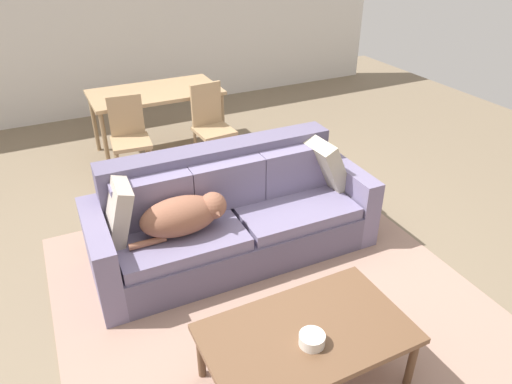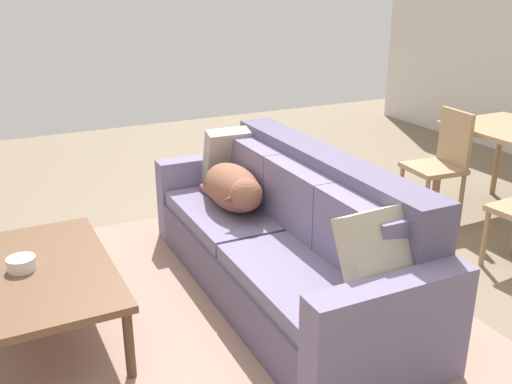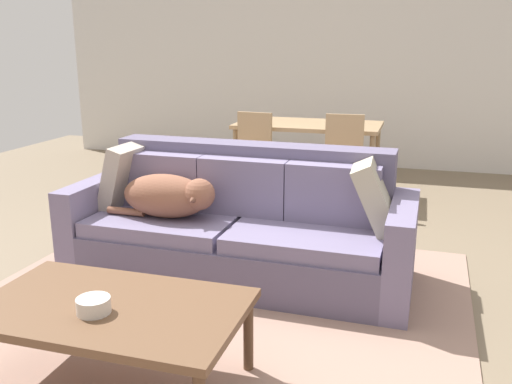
{
  "view_description": "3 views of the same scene",
  "coord_description": "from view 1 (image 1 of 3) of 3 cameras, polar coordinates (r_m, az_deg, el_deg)",
  "views": [
    {
      "loc": [
        -1.46,
        -2.97,
        2.52
      ],
      "look_at": [
        -0.07,
        -0.15,
        0.68
      ],
      "focal_mm": 33.07,
      "sensor_mm": 36.0,
      "label": 1
    },
    {
      "loc": [
        2.64,
        -1.55,
        1.88
      ],
      "look_at": [
        -0.17,
        -0.13,
        0.71
      ],
      "focal_mm": 40.31,
      "sensor_mm": 36.0,
      "label": 2
    },
    {
      "loc": [
        0.96,
        -3.34,
        1.58
      ],
      "look_at": [
        -0.03,
        -0.02,
        0.64
      ],
      "focal_mm": 38.72,
      "sensor_mm": 36.0,
      "label": 3
    }
  ],
  "objects": [
    {
      "name": "ground_plane",
      "position": [
        4.16,
        -0.02,
        -6.94
      ],
      "size": [
        10.0,
        10.0,
        0.0
      ],
      "primitive_type": "plane",
      "color": "#776650"
    },
    {
      "name": "back_partition",
      "position": [
        7.22,
        -15.1,
        20.04
      ],
      "size": [
        8.0,
        0.12,
        2.7
      ],
      "primitive_type": "cube",
      "color": "silver",
      "rests_on": "ground"
    },
    {
      "name": "area_rug",
      "position": [
        3.58,
        2.88,
        -14.31
      ],
      "size": [
        3.1,
        3.45,
        0.01
      ],
      "primitive_type": "cube",
      "rotation": [
        0.0,
        0.0,
        -0.02
      ],
      "color": "#9D7B6B",
      "rests_on": "ground"
    },
    {
      "name": "couch",
      "position": [
        3.98,
        -3.0,
        -2.9
      ],
      "size": [
        2.35,
        0.91,
        0.89
      ],
      "rotation": [
        0.0,
        0.0,
        -0.02
      ],
      "color": "#5B536E",
      "rests_on": "ground"
    },
    {
      "name": "dog_on_left_cushion",
      "position": [
        3.6,
        -8.61,
        -2.76
      ],
      "size": [
        0.78,
        0.34,
        0.3
      ],
      "rotation": [
        0.0,
        0.0,
        -0.02
      ],
      "color": "brown",
      "rests_on": "couch"
    },
    {
      "name": "throw_pillow_by_left_arm",
      "position": [
        3.67,
        -16.53,
        -1.93
      ],
      "size": [
        0.26,
        0.48,
        0.48
      ],
      "primitive_type": "cube",
      "rotation": [
        0.0,
        0.27,
        -0.05
      ],
      "color": "#B0A395",
      "rests_on": "couch"
    },
    {
      "name": "throw_pillow_by_right_arm",
      "position": [
        4.24,
        8.09,
        3.59
      ],
      "size": [
        0.34,
        0.48,
        0.48
      ],
      "primitive_type": "cube",
      "rotation": [
        0.0,
        -0.43,
        0.05
      ],
      "color": "#AEA68F",
      "rests_on": "couch"
    },
    {
      "name": "coffee_table",
      "position": [
        2.91,
        6.17,
        -16.97
      ],
      "size": [
        1.22,
        0.72,
        0.43
      ],
      "color": "brown",
      "rests_on": "ground"
    },
    {
      "name": "bowl_on_coffee_table",
      "position": [
        2.8,
        6.78,
        -17.29
      ],
      "size": [
        0.15,
        0.15,
        0.07
      ],
      "primitive_type": "cylinder",
      "color": "silver",
      "rests_on": "coffee_table"
    },
    {
      "name": "dining_table",
      "position": [
        5.77,
        -12.07,
        11.24
      ],
      "size": [
        1.49,
        0.8,
        0.77
      ],
      "color": "tan",
      "rests_on": "ground"
    },
    {
      "name": "dining_chair_near_left",
      "position": [
        5.22,
        -15.06,
        6.67
      ],
      "size": [
        0.44,
        0.44,
        0.92
      ],
      "rotation": [
        0.0,
        0.0,
        -0.1
      ],
      "color": "tan",
      "rests_on": "ground"
    },
    {
      "name": "dining_chair_near_right",
      "position": [
        5.42,
        -5.47,
        8.39
      ],
      "size": [
        0.43,
        0.43,
        0.94
      ],
      "rotation": [
        0.0,
        0.0,
        0.07
      ],
      "color": "tan",
      "rests_on": "ground"
    }
  ]
}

